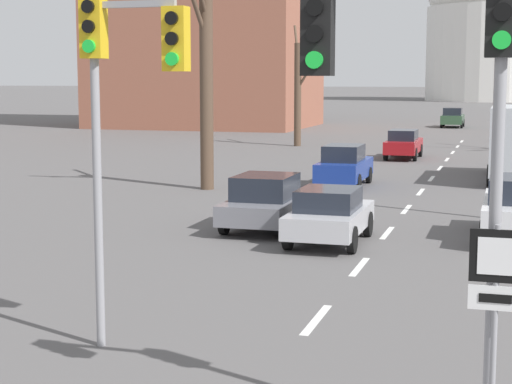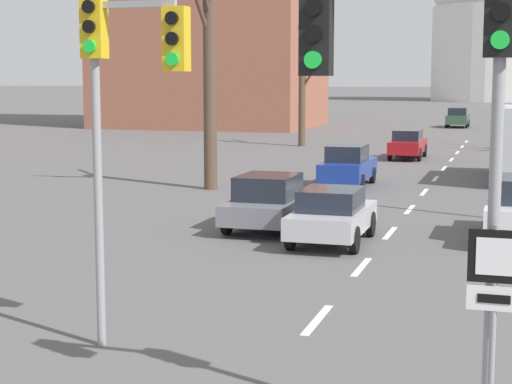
% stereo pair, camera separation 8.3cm
% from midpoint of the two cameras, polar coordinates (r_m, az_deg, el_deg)
% --- Properties ---
extents(lane_stripe_1, '(0.16, 2.00, 0.01)m').
position_cam_midpoint_polar(lane_stripe_1, '(15.51, 3.90, -8.48)').
color(lane_stripe_1, silver).
rests_on(lane_stripe_1, ground_plane).
extents(lane_stripe_2, '(0.16, 2.00, 0.01)m').
position_cam_midpoint_polar(lane_stripe_2, '(19.79, 6.80, -4.97)').
color(lane_stripe_2, silver).
rests_on(lane_stripe_2, ground_plane).
extents(lane_stripe_3, '(0.16, 2.00, 0.01)m').
position_cam_midpoint_polar(lane_stripe_3, '(24.15, 8.64, -2.71)').
color(lane_stripe_3, silver).
rests_on(lane_stripe_3, ground_plane).
extents(lane_stripe_4, '(0.16, 2.00, 0.01)m').
position_cam_midpoint_polar(lane_stripe_4, '(28.56, 9.91, -1.14)').
color(lane_stripe_4, silver).
rests_on(lane_stripe_4, ground_plane).
extents(lane_stripe_5, '(0.16, 2.00, 0.01)m').
position_cam_midpoint_polar(lane_stripe_5, '(32.99, 10.84, 0.01)').
color(lane_stripe_5, silver).
rests_on(lane_stripe_5, ground_plane).
extents(lane_stripe_6, '(0.16, 2.00, 0.01)m').
position_cam_midpoint_polar(lane_stripe_6, '(37.43, 11.55, 0.88)').
color(lane_stripe_6, silver).
rests_on(lane_stripe_6, ground_plane).
extents(lane_stripe_7, '(0.16, 2.00, 0.01)m').
position_cam_midpoint_polar(lane_stripe_7, '(41.89, 12.11, 1.57)').
color(lane_stripe_7, silver).
rests_on(lane_stripe_7, ground_plane).
extents(lane_stripe_8, '(0.16, 2.00, 0.01)m').
position_cam_midpoint_polar(lane_stripe_8, '(46.36, 12.56, 2.13)').
color(lane_stripe_8, silver).
rests_on(lane_stripe_8, ground_plane).
extents(lane_stripe_9, '(0.16, 2.00, 0.01)m').
position_cam_midpoint_polar(lane_stripe_9, '(50.83, 12.94, 2.59)').
color(lane_stripe_9, silver).
rests_on(lane_stripe_9, ground_plane).
extents(lane_stripe_10, '(0.16, 2.00, 0.01)m').
position_cam_midpoint_polar(lane_stripe_10, '(55.31, 13.25, 2.97)').
color(lane_stripe_10, silver).
rests_on(lane_stripe_10, ground_plane).
extents(lane_stripe_11, '(0.16, 2.00, 0.01)m').
position_cam_midpoint_polar(lane_stripe_11, '(59.79, 13.52, 3.30)').
color(lane_stripe_11, silver).
rests_on(lane_stripe_11, ground_plane).
extents(traffic_signal_near_right, '(2.43, 0.34, 5.58)m').
position_cam_midpoint_polar(traffic_signal_near_right, '(9.92, 11.66, 7.15)').
color(traffic_signal_near_right, gray).
rests_on(traffic_signal_near_right, ground_plane).
extents(traffic_signal_near_left, '(1.72, 0.34, 5.66)m').
position_cam_midpoint_polar(traffic_signal_near_left, '(13.41, -9.15, 7.43)').
color(traffic_signal_near_left, gray).
rests_on(traffic_signal_near_left, ground_plane).
extents(route_sign_post, '(0.60, 0.08, 2.69)m').
position_cam_midpoint_polar(route_sign_post, '(9.99, 15.44, -6.93)').
color(route_sign_post, gray).
rests_on(route_sign_post, ground_plane).
extents(sedan_near_left, '(1.70, 4.30, 1.55)m').
position_cam_midpoint_polar(sedan_near_left, '(46.39, 9.76, 3.20)').
color(sedan_near_left, maroon).
rests_on(sedan_near_left, ground_plane).
extents(sedan_near_right, '(1.88, 4.17, 1.71)m').
position_cam_midpoint_polar(sedan_near_right, '(76.65, 12.95, 4.86)').
color(sedan_near_right, '#2D4C33').
rests_on(sedan_near_right, ground_plane).
extents(sedan_mid_centre, '(1.92, 4.16, 1.57)m').
position_cam_midpoint_polar(sedan_mid_centre, '(24.44, 0.62, -0.63)').
color(sedan_mid_centre, slate).
rests_on(sedan_mid_centre, ground_plane).
extents(sedan_far_right, '(1.81, 3.86, 1.46)m').
position_cam_midpoint_polar(sedan_far_right, '(22.38, 4.82, -1.51)').
color(sedan_far_right, '#B7B7BC').
rests_on(sedan_far_right, ground_plane).
extents(sedan_distant_centre, '(1.73, 4.21, 1.67)m').
position_cam_midpoint_polar(sedan_distant_centre, '(34.17, 5.83, 1.77)').
color(sedan_distant_centre, navy).
rests_on(sedan_distant_centre, ground_plane).
extents(bare_tree_left_near, '(0.91, 3.12, 8.99)m').
position_cam_midpoint_polar(bare_tree_left_near, '(32.98, -3.45, 7.26)').
color(bare_tree_left_near, brown).
rests_on(bare_tree_left_near, ground_plane).
extents(bare_tree_left_far, '(1.99, 2.65, 7.62)m').
position_cam_midpoint_polar(bare_tree_left_far, '(54.22, 2.76, 6.75)').
color(bare_tree_left_far, brown).
rests_on(bare_tree_left_far, ground_plane).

